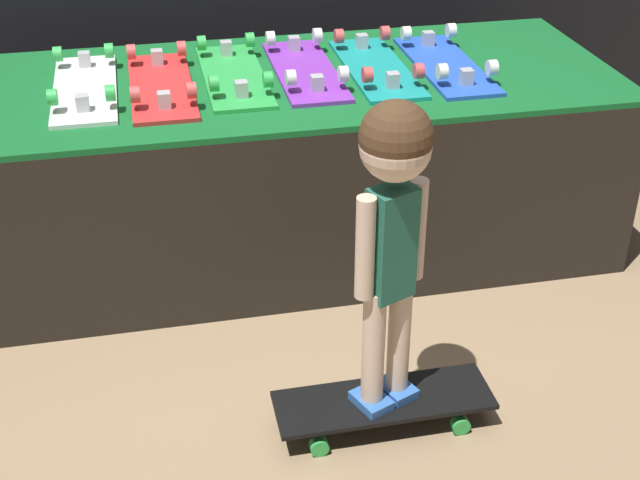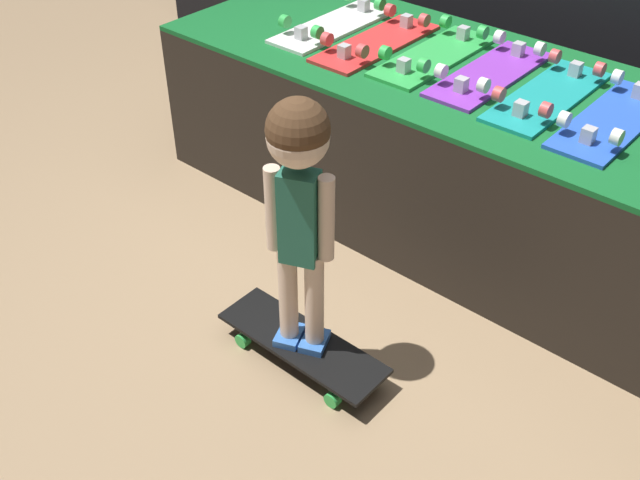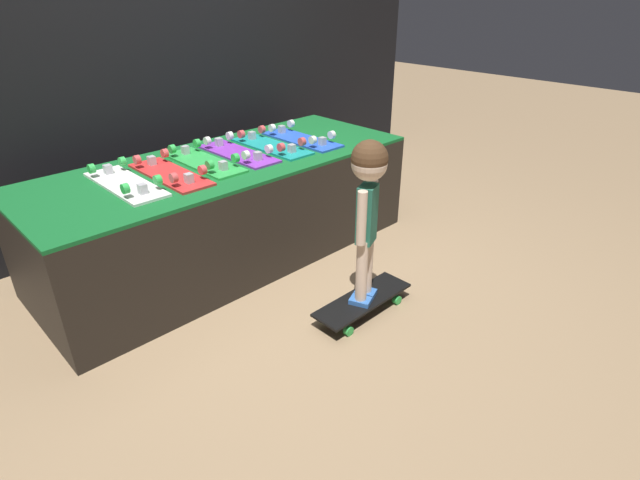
% 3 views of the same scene
% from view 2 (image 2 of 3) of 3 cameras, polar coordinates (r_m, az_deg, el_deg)
% --- Properties ---
extents(ground_plane, '(16.00, 16.00, 0.00)m').
position_cam_2_polar(ground_plane, '(2.95, 3.63, -2.19)').
color(ground_plane, '#9E7F5B').
extents(display_rack, '(2.41, 0.92, 0.66)m').
position_cam_2_polar(display_rack, '(3.12, 9.75, 7.16)').
color(display_rack, black).
rests_on(display_rack, ground_plane).
extents(skateboard_white_on_rack, '(0.21, 0.63, 0.09)m').
position_cam_2_polar(skateboard_white_on_rack, '(3.30, 1.04, 16.17)').
color(skateboard_white_on_rack, white).
rests_on(skateboard_white_on_rack, display_rack).
extents(skateboard_red_on_rack, '(0.21, 0.63, 0.09)m').
position_cam_2_polar(skateboard_red_on_rack, '(3.14, 4.31, 14.90)').
color(skateboard_red_on_rack, red).
rests_on(skateboard_red_on_rack, display_rack).
extents(skateboard_green_on_rack, '(0.21, 0.63, 0.09)m').
position_cam_2_polar(skateboard_green_on_rack, '(3.04, 8.70, 13.85)').
color(skateboard_green_on_rack, green).
rests_on(skateboard_green_on_rack, display_rack).
extents(skateboard_purple_on_rack, '(0.21, 0.63, 0.09)m').
position_cam_2_polar(skateboard_purple_on_rack, '(2.93, 12.85, 12.40)').
color(skateboard_purple_on_rack, purple).
rests_on(skateboard_purple_on_rack, display_rack).
extents(skateboard_teal_on_rack, '(0.21, 0.63, 0.09)m').
position_cam_2_polar(skateboard_teal_on_rack, '(2.82, 17.00, 10.61)').
color(skateboard_teal_on_rack, teal).
rests_on(skateboard_teal_on_rack, display_rack).
extents(skateboard_blue_on_rack, '(0.21, 0.63, 0.09)m').
position_cam_2_polar(skateboard_blue_on_rack, '(2.72, 21.48, 8.66)').
color(skateboard_blue_on_rack, blue).
rests_on(skateboard_blue_on_rack, display_rack).
extents(skateboard_on_floor, '(0.62, 0.19, 0.09)m').
position_cam_2_polar(skateboard_on_floor, '(2.54, -1.37, -7.99)').
color(skateboard_on_floor, black).
rests_on(skateboard_on_floor, ground_plane).
extents(child, '(0.20, 0.18, 0.89)m').
position_cam_2_polar(child, '(2.13, -1.62, 4.23)').
color(child, '#3870C6').
rests_on(child, skateboard_on_floor).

